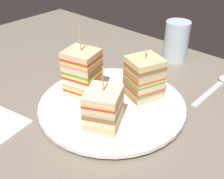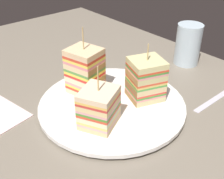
{
  "view_description": "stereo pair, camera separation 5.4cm",
  "coord_description": "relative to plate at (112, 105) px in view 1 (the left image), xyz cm",
  "views": [
    {
      "loc": [
        -30.55,
        33.57,
        33.04
      ],
      "look_at": [
        0.0,
        0.0,
        4.46
      ],
      "focal_mm": 45.39,
      "sensor_mm": 36.0,
      "label": 1
    },
    {
      "loc": [
        -34.3,
        29.73,
        33.04
      ],
      "look_at": [
        0.0,
        0.0,
        4.46
      ],
      "focal_mm": 45.39,
      "sensor_mm": 36.0,
      "label": 2
    }
  ],
  "objects": [
    {
      "name": "sandwich_wedge_2",
      "position": [
        -3.39,
        5.87,
        4.0
      ],
      "size": [
        7.86,
        8.14,
        11.34
      ],
      "rotation": [
        0.0,
        0.0,
        11.47
      ],
      "color": "#E2BA82",
      "rests_on": "plate"
    },
    {
      "name": "sandwich_wedge_0",
      "position": [
        -2.82,
        -6.17,
        4.68
      ],
      "size": [
        7.65,
        7.9,
        11.48
      ],
      "rotation": [
        0.0,
        0.0,
        7.5
      ],
      "color": "beige",
      "rests_on": "plate"
    },
    {
      "name": "plate",
      "position": [
        0.0,
        0.0,
        0.0
      ],
      "size": [
        28.51,
        28.51,
        1.46
      ],
      "color": "white",
      "rests_on": "ground_plane"
    },
    {
      "name": "drinking_glass",
      "position": [
        2.75,
        -27.42,
        3.44
      ],
      "size": [
        6.2,
        6.2,
        10.2
      ],
      "color": "silver",
      "rests_on": "ground_plane"
    },
    {
      "name": "chip_pile",
      "position": [
        2.0,
        1.29,
        2.06
      ],
      "size": [
        6.35,
        7.14,
        2.82
      ],
      "color": "#E9C66E",
      "rests_on": "plate"
    },
    {
      "name": "salad_garnish",
      "position": [
        0.96,
        -9.69,
        1.15
      ],
      "size": [
        7.3,
        8.1,
        1.37
      ],
      "color": "#5BA745",
      "rests_on": "plate"
    },
    {
      "name": "sandwich_wedge_1",
      "position": [
        6.66,
        1.32,
        5.27
      ],
      "size": [
        7.43,
        6.92,
        13.79
      ],
      "rotation": [
        0.0,
        0.0,
        9.67
      ],
      "color": "beige",
      "rests_on": "plate"
    },
    {
      "name": "spoon",
      "position": [
        -11.63,
        -23.21,
        -0.51
      ],
      "size": [
        2.39,
        15.94,
        1.0
      ],
      "rotation": [
        0.0,
        0.0,
        4.71
      ],
      "color": "silver",
      "rests_on": "ground_plane"
    },
    {
      "name": "ground_plane",
      "position": [
        0.0,
        0.0,
        -1.78
      ],
      "size": [
        122.2,
        72.56,
        1.8
      ],
      "primitive_type": "cube",
      "color": "#756B5C"
    }
  ]
}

